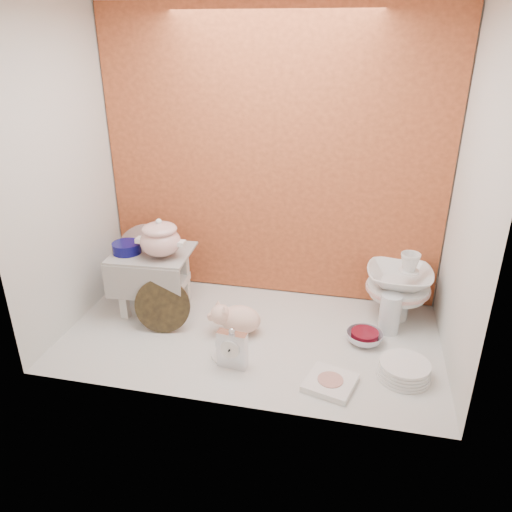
{
  "coord_description": "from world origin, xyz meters",
  "views": [
    {
      "loc": [
        0.46,
        -1.99,
        1.36
      ],
      "look_at": [
        0.02,
        0.02,
        0.42
      ],
      "focal_mm": 34.73,
      "sensor_mm": 36.0,
      "label": 1
    }
  ],
  "objects_px": {
    "soup_tureen": "(160,238)",
    "plush_pig": "(240,319)",
    "porcelain_tower": "(398,285)",
    "gold_rim_teacup": "(229,345)",
    "dinner_plate_stack": "(404,370)",
    "floral_platter": "(150,257)",
    "step_stool": "(155,281)",
    "crystal_bowl": "(364,338)",
    "blue_white_vase": "(143,267)",
    "mantel_clock": "(232,348)"
  },
  "relations": [
    {
      "from": "step_stool",
      "to": "floral_platter",
      "type": "distance_m",
      "value": 0.26
    },
    {
      "from": "floral_platter",
      "to": "step_stool",
      "type": "bearing_deg",
      "value": -61.69
    },
    {
      "from": "mantel_clock",
      "to": "floral_platter",
      "type": "bearing_deg",
      "value": 142.81
    },
    {
      "from": "dinner_plate_stack",
      "to": "crystal_bowl",
      "type": "distance_m",
      "value": 0.29
    },
    {
      "from": "mantel_clock",
      "to": "porcelain_tower",
      "type": "distance_m",
      "value": 0.93
    },
    {
      "from": "soup_tureen",
      "to": "dinner_plate_stack",
      "type": "height_order",
      "value": "soup_tureen"
    },
    {
      "from": "soup_tureen",
      "to": "porcelain_tower",
      "type": "relative_size",
      "value": 0.65
    },
    {
      "from": "step_stool",
      "to": "crystal_bowl",
      "type": "height_order",
      "value": "step_stool"
    },
    {
      "from": "blue_white_vase",
      "to": "soup_tureen",
      "type": "bearing_deg",
      "value": -46.62
    },
    {
      "from": "dinner_plate_stack",
      "to": "crystal_bowl",
      "type": "bearing_deg",
      "value": 126.74
    },
    {
      "from": "gold_rim_teacup",
      "to": "crystal_bowl",
      "type": "relative_size",
      "value": 0.7
    },
    {
      "from": "porcelain_tower",
      "to": "gold_rim_teacup",
      "type": "bearing_deg",
      "value": -145.61
    },
    {
      "from": "plush_pig",
      "to": "soup_tureen",
      "type": "bearing_deg",
      "value": 171.83
    },
    {
      "from": "mantel_clock",
      "to": "step_stool",
      "type": "bearing_deg",
      "value": 149.7
    },
    {
      "from": "plush_pig",
      "to": "dinner_plate_stack",
      "type": "relative_size",
      "value": 1.12
    },
    {
      "from": "blue_white_vase",
      "to": "gold_rim_teacup",
      "type": "distance_m",
      "value": 0.83
    },
    {
      "from": "mantel_clock",
      "to": "gold_rim_teacup",
      "type": "height_order",
      "value": "mantel_clock"
    },
    {
      "from": "soup_tureen",
      "to": "mantel_clock",
      "type": "relative_size",
      "value": 1.24
    },
    {
      "from": "gold_rim_teacup",
      "to": "crystal_bowl",
      "type": "xyz_separation_m",
      "value": [
        0.6,
        0.24,
        -0.03
      ]
    },
    {
      "from": "mantel_clock",
      "to": "crystal_bowl",
      "type": "relative_size",
      "value": 1.12
    },
    {
      "from": "plush_pig",
      "to": "porcelain_tower",
      "type": "height_order",
      "value": "porcelain_tower"
    },
    {
      "from": "plush_pig",
      "to": "dinner_plate_stack",
      "type": "distance_m",
      "value": 0.79
    },
    {
      "from": "gold_rim_teacup",
      "to": "porcelain_tower",
      "type": "height_order",
      "value": "porcelain_tower"
    },
    {
      "from": "floral_platter",
      "to": "dinner_plate_stack",
      "type": "xyz_separation_m",
      "value": [
        1.39,
        -0.54,
        -0.15
      ]
    },
    {
      "from": "gold_rim_teacup",
      "to": "floral_platter",
      "type": "bearing_deg",
      "value": 137.63
    },
    {
      "from": "blue_white_vase",
      "to": "mantel_clock",
      "type": "bearing_deg",
      "value": -41.2
    },
    {
      "from": "floral_platter",
      "to": "mantel_clock",
      "type": "distance_m",
      "value": 0.91
    },
    {
      "from": "floral_platter",
      "to": "blue_white_vase",
      "type": "height_order",
      "value": "floral_platter"
    },
    {
      "from": "soup_tureen",
      "to": "blue_white_vase",
      "type": "height_order",
      "value": "soup_tureen"
    },
    {
      "from": "step_stool",
      "to": "plush_pig",
      "type": "distance_m",
      "value": 0.52
    },
    {
      "from": "dinner_plate_stack",
      "to": "crystal_bowl",
      "type": "relative_size",
      "value": 1.33
    },
    {
      "from": "gold_rim_teacup",
      "to": "dinner_plate_stack",
      "type": "relative_size",
      "value": 0.53
    },
    {
      "from": "step_stool",
      "to": "plush_pig",
      "type": "xyz_separation_m",
      "value": [
        0.49,
        -0.13,
        -0.09
      ]
    },
    {
      "from": "plush_pig",
      "to": "mantel_clock",
      "type": "bearing_deg",
      "value": -80.15
    },
    {
      "from": "step_stool",
      "to": "crystal_bowl",
      "type": "bearing_deg",
      "value": -7.77
    },
    {
      "from": "soup_tureen",
      "to": "porcelain_tower",
      "type": "distance_m",
      "value": 1.22
    },
    {
      "from": "crystal_bowl",
      "to": "porcelain_tower",
      "type": "xyz_separation_m",
      "value": [
        0.15,
        0.27,
        0.16
      ]
    },
    {
      "from": "step_stool",
      "to": "porcelain_tower",
      "type": "xyz_separation_m",
      "value": [
        1.24,
        0.18,
        0.02
      ]
    },
    {
      "from": "floral_platter",
      "to": "mantel_clock",
      "type": "bearing_deg",
      "value": -44.16
    },
    {
      "from": "mantel_clock",
      "to": "plush_pig",
      "type": "distance_m",
      "value": 0.27
    },
    {
      "from": "blue_white_vase",
      "to": "plush_pig",
      "type": "xyz_separation_m",
      "value": [
        0.65,
        -0.32,
        -0.06
      ]
    },
    {
      "from": "blue_white_vase",
      "to": "crystal_bowl",
      "type": "distance_m",
      "value": 1.28
    },
    {
      "from": "soup_tureen",
      "to": "plush_pig",
      "type": "xyz_separation_m",
      "value": [
        0.42,
        -0.08,
        -0.36
      ]
    },
    {
      "from": "blue_white_vase",
      "to": "mantel_clock",
      "type": "distance_m",
      "value": 0.9
    },
    {
      "from": "dinner_plate_stack",
      "to": "floral_platter",
      "type": "bearing_deg",
      "value": 158.55
    },
    {
      "from": "floral_platter",
      "to": "crystal_bowl",
      "type": "distance_m",
      "value": 1.27
    },
    {
      "from": "crystal_bowl",
      "to": "floral_platter",
      "type": "bearing_deg",
      "value": 165.42
    },
    {
      "from": "blue_white_vase",
      "to": "porcelain_tower",
      "type": "relative_size",
      "value": 0.75
    },
    {
      "from": "floral_platter",
      "to": "soup_tureen",
      "type": "bearing_deg",
      "value": -54.55
    },
    {
      "from": "step_stool",
      "to": "crystal_bowl",
      "type": "distance_m",
      "value": 1.1
    }
  ]
}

